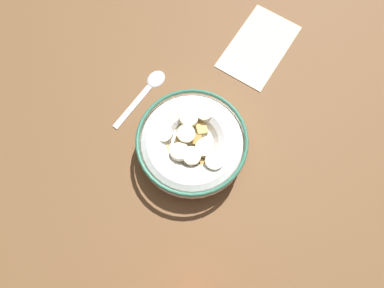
% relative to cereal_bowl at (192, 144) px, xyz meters
% --- Properties ---
extents(ground_plane, '(0.94, 0.94, 0.02)m').
position_rel_cereal_bowl_xyz_m(ground_plane, '(0.00, -0.00, -0.04)').
color(ground_plane, brown).
extents(cereal_bowl, '(0.17, 0.17, 0.06)m').
position_rel_cereal_bowl_xyz_m(cereal_bowl, '(0.00, 0.00, 0.00)').
color(cereal_bowl, white).
rests_on(cereal_bowl, ground_plane).
extents(spoon, '(0.13, 0.04, 0.01)m').
position_rel_cereal_bowl_xyz_m(spoon, '(0.03, 0.13, -0.02)').
color(spoon, silver).
rests_on(spoon, ground_plane).
extents(folded_napkin, '(0.17, 0.12, 0.00)m').
position_rel_cereal_bowl_xyz_m(folded_napkin, '(0.22, 0.05, -0.03)').
color(folded_napkin, beige).
rests_on(folded_napkin, ground_plane).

